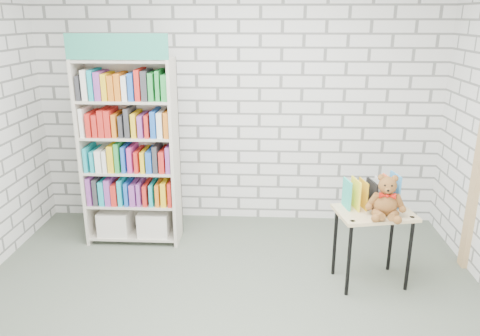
{
  "coord_description": "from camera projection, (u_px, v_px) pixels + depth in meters",
  "views": [
    {
      "loc": [
        0.28,
        -3.17,
        2.3
      ],
      "look_at": [
        0.07,
        0.95,
        0.96
      ],
      "focal_mm": 35.0,
      "sensor_mm": 36.0,
      "label": 1
    }
  ],
  "objects": [
    {
      "name": "bookshelf",
      "position": [
        130.0,
        152.0,
        4.77
      ],
      "size": [
        0.96,
        0.37,
        2.15
      ],
      "color": "beige",
      "rests_on": "ground"
    },
    {
      "name": "table_books",
      "position": [
        371.0,
        193.0,
        4.1
      ],
      "size": [
        0.48,
        0.28,
        0.27
      ],
      "color": "#2AB99D",
      "rests_on": "display_table"
    },
    {
      "name": "teddy_bear",
      "position": [
        386.0,
        200.0,
        3.91
      ],
      "size": [
        0.33,
        0.31,
        0.36
      ],
      "color": "brown",
      "rests_on": "display_table"
    },
    {
      "name": "door_trim",
      "position": [
        479.0,
        162.0,
        4.2
      ],
      "size": [
        0.05,
        0.12,
        2.1
      ],
      "primitive_type": "cube",
      "color": "tan",
      "rests_on": "ground"
    },
    {
      "name": "room_shell",
      "position": [
        223.0,
        96.0,
        3.18
      ],
      "size": [
        4.52,
        4.02,
        2.81
      ],
      "color": "silver",
      "rests_on": "ground"
    },
    {
      "name": "ground",
      "position": [
        225.0,
        318.0,
        3.74
      ],
      "size": [
        4.5,
        4.5,
        0.0
      ],
      "primitive_type": "plane",
      "color": "#525C4D",
      "rests_on": "ground"
    },
    {
      "name": "display_table",
      "position": [
        374.0,
        222.0,
        4.07
      ],
      "size": [
        0.72,
        0.56,
        0.69
      ],
      "color": "#CFB77C",
      "rests_on": "ground"
    }
  ]
}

